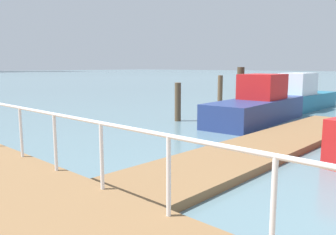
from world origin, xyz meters
name	(u,v)px	position (x,y,z in m)	size (l,w,h in m)	color
floating_dock	(269,145)	(2.70, 6.39, 0.09)	(12.40, 2.00, 0.18)	olive
boardwalk_railing	(20,119)	(-3.15, 9.10, 1.22)	(0.06, 25.55, 1.08)	white
dock_piling_1	(220,93)	(8.68, 12.20, 0.91)	(0.25, 0.25, 1.83)	brown
dock_piling_3	(178,102)	(4.54, 11.48, 0.81)	(0.26, 0.26, 1.62)	brown
dock_piling_4	(240,91)	(8.08, 10.64, 1.13)	(0.34, 0.34, 2.26)	#473826
moored_boat_1	(258,106)	(6.64, 8.91, 0.69)	(6.14, 2.29, 1.97)	navy
moored_boat_3	(299,98)	(11.66, 9.23, 0.66)	(6.52, 1.65, 1.95)	#1E6B8C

